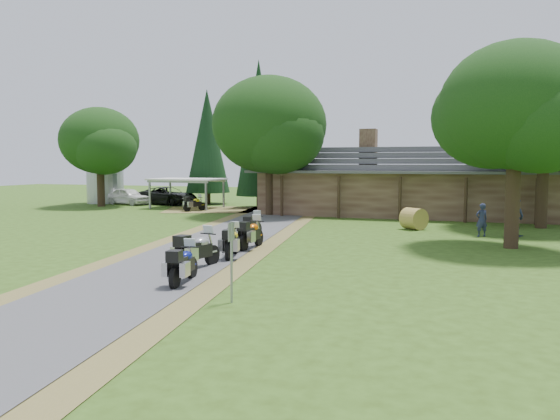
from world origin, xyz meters
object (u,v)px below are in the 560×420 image
(lodge, at_px, (407,180))
(motorcycle_row_c, at_px, (232,241))
(car_dark_suv, at_px, (168,191))
(motorcycle_carport_a, at_px, (195,203))
(hay_bale, at_px, (414,219))
(car_white_sedan, at_px, (128,194))
(motorcycle_row_e, at_px, (254,225))
(carport, at_px, (187,193))
(motorcycle_row_a, at_px, (184,263))
(silo, at_px, (105,167))
(motorcycle_row_b, at_px, (198,248))
(motorcycle_row_d, at_px, (251,232))

(lodge, bearing_deg, motorcycle_row_c, -102.71)
(car_dark_suv, xyz_separation_m, motorcycle_carport_a, (5.28, -5.07, -0.54))
(motorcycle_row_c, bearing_deg, hay_bale, -40.23)
(car_white_sedan, bearing_deg, motorcycle_row_e, -116.18)
(car_white_sedan, distance_m, motorcycle_carport_a, 9.44)
(carport, relative_size, car_white_sedan, 1.00)
(car_dark_suv, bearing_deg, motorcycle_row_a, -134.97)
(silo, xyz_separation_m, hay_bale, (28.61, -11.28, -2.74))
(car_white_sedan, height_order, motorcycle_row_e, car_white_sedan)
(lodge, xyz_separation_m, motorcycle_row_e, (-5.76, -15.51, -1.79))
(silo, relative_size, motorcycle_row_b, 3.15)
(car_white_sedan, height_order, motorcycle_carport_a, car_white_sedan)
(motorcycle_row_c, bearing_deg, silo, 31.93)
(motorcycle_row_a, height_order, motorcycle_row_c, motorcycle_row_c)
(car_dark_suv, bearing_deg, motorcycle_row_c, -130.78)
(lodge, relative_size, car_white_sedan, 3.84)
(carport, height_order, motorcycle_row_b, carport)
(lodge, bearing_deg, motorcycle_row_e, -110.38)
(carport, height_order, motorcycle_row_c, carport)
(car_dark_suv, height_order, motorcycle_row_e, car_dark_suv)
(motorcycle_row_b, distance_m, hay_bale, 15.29)
(silo, relative_size, motorcycle_carport_a, 3.62)
(motorcycle_row_a, relative_size, motorcycle_carport_a, 1.03)
(carport, distance_m, car_dark_suv, 4.47)
(carport, height_order, motorcycle_row_e, carport)
(lodge, xyz_separation_m, motorcycle_row_b, (-4.86, -23.12, -1.72))
(lodge, bearing_deg, car_white_sedan, 177.21)
(carport, height_order, motorcycle_row_d, carport)
(motorcycle_row_c, relative_size, motorcycle_row_d, 0.95)
(lodge, xyz_separation_m, motorcycle_row_c, (-4.65, -20.61, -1.78))
(motorcycle_row_c, height_order, motorcycle_row_d, motorcycle_row_d)
(silo, bearing_deg, motorcycle_row_e, -39.34)
(car_white_sedan, bearing_deg, silo, 88.33)
(hay_bale, bearing_deg, carport, 155.34)
(car_white_sedan, xyz_separation_m, motorcycle_carport_a, (8.58, -3.93, -0.30))
(lodge, height_order, motorcycle_row_e, lodge)
(motorcycle_row_e, bearing_deg, car_white_sedan, 44.97)
(motorcycle_row_c, bearing_deg, carport, 19.57)
(motorcycle_carport_a, xyz_separation_m, hay_bale, (16.92, -6.37, -0.03))
(motorcycle_row_a, xyz_separation_m, motorcycle_carport_a, (-11.44, 22.58, -0.02))
(lodge, bearing_deg, carport, -178.33)
(silo, bearing_deg, hay_bale, -21.52)
(motorcycle_row_a, xyz_separation_m, motorcycle_row_c, (-0.45, 4.72, 0.02))
(motorcycle_row_a, distance_m, motorcycle_carport_a, 25.31)
(motorcycle_row_b, height_order, hay_bale, motorcycle_row_b)
(lodge, distance_m, motorcycle_row_b, 23.68)
(car_dark_suv, height_order, motorcycle_carport_a, car_dark_suv)
(motorcycle_row_b, height_order, motorcycle_row_e, motorcycle_row_b)
(car_white_sedan, distance_m, hay_bale, 27.50)
(silo, relative_size, carport, 1.20)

